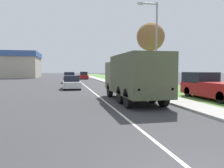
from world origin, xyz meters
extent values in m
plane|color=#38383A|center=(0.00, 40.00, 0.00)|extent=(180.00, 180.00, 0.00)
cube|color=silver|center=(0.00, 40.00, 0.00)|extent=(0.12, 120.00, 0.00)
cube|color=#ADAAA3|center=(4.50, 40.00, 0.06)|extent=(1.80, 120.00, 0.12)
cube|color=#56843D|center=(8.90, 40.00, 0.01)|extent=(7.00, 120.00, 0.02)
cube|color=#606647|center=(1.82, 13.35, 1.61)|extent=(2.36, 2.08, 2.09)
cube|color=#4C5138|center=(1.82, 9.63, 1.79)|extent=(2.36, 5.36, 2.44)
cube|color=#606647|center=(1.82, 7.00, 0.92)|extent=(2.25, 0.10, 0.60)
cube|color=red|center=(0.94, 6.98, 1.12)|extent=(0.12, 0.06, 0.12)
cube|color=red|center=(2.71, 6.98, 1.12)|extent=(0.12, 0.06, 0.12)
cylinder|color=black|center=(0.79, 13.25, 0.54)|extent=(0.30, 1.08, 1.08)
cylinder|color=black|center=(2.86, 13.25, 0.54)|extent=(0.30, 1.08, 1.08)
cylinder|color=black|center=(0.79, 8.29, 0.54)|extent=(0.30, 1.08, 1.08)
cylinder|color=black|center=(2.86, 8.29, 0.54)|extent=(0.30, 1.08, 1.08)
cylinder|color=black|center=(0.79, 9.90, 0.54)|extent=(0.30, 1.08, 1.08)
cylinder|color=black|center=(2.86, 9.90, 0.54)|extent=(0.30, 1.08, 1.08)
cube|color=silver|center=(-1.85, 21.09, 0.49)|extent=(1.84, 4.15, 0.63)
cube|color=black|center=(-1.85, 21.18, 1.13)|extent=(1.62, 1.87, 0.66)
cylinder|color=black|center=(-2.67, 22.42, 0.32)|extent=(0.20, 0.64, 0.64)
cylinder|color=black|center=(-1.03, 22.42, 0.32)|extent=(0.20, 0.64, 0.64)
cylinder|color=black|center=(-2.67, 19.77, 0.32)|extent=(0.20, 0.64, 0.64)
cylinder|color=black|center=(-1.03, 19.77, 0.32)|extent=(0.20, 0.64, 0.64)
cube|color=navy|center=(-1.89, 32.36, 0.56)|extent=(1.79, 3.94, 0.76)
cube|color=black|center=(-1.89, 32.44, 1.32)|extent=(1.57, 1.77, 0.76)
cylinder|color=black|center=(-2.68, 33.62, 0.32)|extent=(0.20, 0.64, 0.64)
cylinder|color=black|center=(-1.10, 33.62, 0.32)|extent=(0.20, 0.64, 0.64)
cylinder|color=black|center=(-2.68, 31.10, 0.32)|extent=(0.20, 0.64, 0.64)
cylinder|color=black|center=(-1.10, 31.10, 0.32)|extent=(0.20, 0.64, 0.64)
cube|color=maroon|center=(1.44, 44.92, 0.53)|extent=(1.76, 4.08, 0.72)
cube|color=black|center=(1.44, 45.01, 1.26)|extent=(1.55, 1.83, 0.73)
cylinder|color=black|center=(0.66, 46.23, 0.32)|extent=(0.20, 0.64, 0.64)
cylinder|color=black|center=(2.22, 46.23, 0.32)|extent=(0.20, 0.64, 0.64)
cylinder|color=black|center=(0.66, 43.62, 0.32)|extent=(0.20, 0.64, 0.64)
cylinder|color=black|center=(2.22, 43.62, 0.32)|extent=(0.20, 0.64, 0.64)
cube|color=maroon|center=(7.58, 10.27, 0.68)|extent=(1.94, 5.56, 0.87)
cube|color=black|center=(7.58, 11.89, 1.51)|extent=(1.78, 2.33, 0.79)
cylinder|color=black|center=(6.74, 12.11, 0.40)|extent=(0.24, 0.76, 0.76)
cylinder|color=black|center=(8.43, 12.11, 0.40)|extent=(0.24, 0.76, 0.76)
cylinder|color=black|center=(6.74, 8.44, 0.40)|extent=(0.24, 0.76, 0.76)
cylinder|color=gray|center=(4.75, 13.66, 3.80)|extent=(0.14, 0.14, 7.37)
cylinder|color=gray|center=(4.05, 13.66, 7.34)|extent=(1.40, 0.11, 0.11)
cube|color=#B2B2AD|center=(3.35, 13.66, 7.31)|extent=(0.44, 0.24, 0.16)
cylinder|color=brown|center=(7.69, 22.18, 2.57)|extent=(0.40, 0.40, 5.11)
sphere|color=brown|center=(7.69, 22.18, 6.06)|extent=(3.39, 3.39, 3.39)
cube|color=#3D7042|center=(6.20, 16.61, 0.37)|extent=(0.55, 0.45, 0.70)
cube|color=#B2A893|center=(-15.57, 58.08, 2.63)|extent=(12.32, 13.37, 5.26)
cube|color=#385693|center=(-15.57, 58.08, 5.92)|extent=(12.82, 13.91, 1.32)
camera|label=1|loc=(-2.55, -3.04, 2.10)|focal=35.00mm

